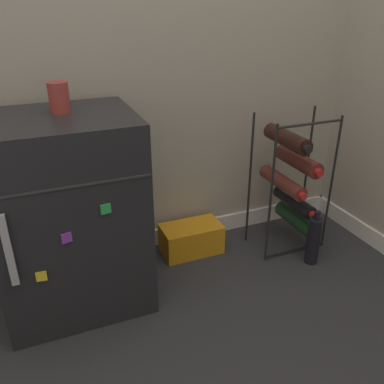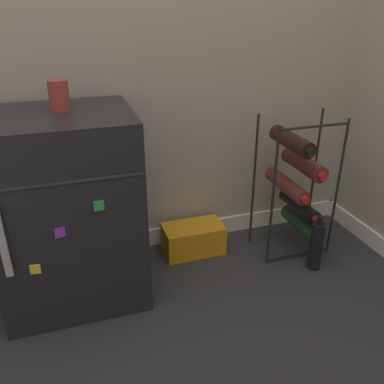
{
  "view_description": "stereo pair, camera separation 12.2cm",
  "coord_description": "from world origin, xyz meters",
  "px_view_note": "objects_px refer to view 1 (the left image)",
  "views": [
    {
      "loc": [
        -0.58,
        -1.08,
        1.16
      ],
      "look_at": [
        0.03,
        0.4,
        0.39
      ],
      "focal_mm": 38.0,
      "sensor_mm": 36.0,
      "label": 1
    },
    {
      "loc": [
        -0.46,
        -1.12,
        1.16
      ],
      "look_at": [
        0.03,
        0.4,
        0.39
      ],
      "focal_mm": 38.0,
      "sensor_mm": 36.0,
      "label": 2
    }
  ],
  "objects_px": {
    "loose_bottle_floor": "(313,240)",
    "mini_fridge": "(70,215)",
    "fridge_top_cup": "(59,98)",
    "wine_rack": "(292,182)",
    "soda_box": "(191,239)"
  },
  "relations": [
    {
      "from": "wine_rack",
      "to": "loose_bottle_floor",
      "type": "relative_size",
      "value": 2.48
    },
    {
      "from": "soda_box",
      "to": "fridge_top_cup",
      "type": "bearing_deg",
      "value": -170.43
    },
    {
      "from": "mini_fridge",
      "to": "wine_rack",
      "type": "bearing_deg",
      "value": 0.83
    },
    {
      "from": "mini_fridge",
      "to": "fridge_top_cup",
      "type": "height_order",
      "value": "fridge_top_cup"
    },
    {
      "from": "mini_fridge",
      "to": "soda_box",
      "type": "relative_size",
      "value": 2.67
    },
    {
      "from": "mini_fridge",
      "to": "fridge_top_cup",
      "type": "bearing_deg",
      "value": 57.63
    },
    {
      "from": "mini_fridge",
      "to": "fridge_top_cup",
      "type": "xyz_separation_m",
      "value": [
        0.02,
        0.04,
        0.45
      ]
    },
    {
      "from": "wine_rack",
      "to": "fridge_top_cup",
      "type": "bearing_deg",
      "value": 178.71
    },
    {
      "from": "mini_fridge",
      "to": "fridge_top_cup",
      "type": "distance_m",
      "value": 0.45
    },
    {
      "from": "mini_fridge",
      "to": "wine_rack",
      "type": "xyz_separation_m",
      "value": [
        1.05,
        0.02,
        -0.05
      ]
    },
    {
      "from": "soda_box",
      "to": "loose_bottle_floor",
      "type": "height_order",
      "value": "loose_bottle_floor"
    },
    {
      "from": "wine_rack",
      "to": "soda_box",
      "type": "distance_m",
      "value": 0.57
    },
    {
      "from": "loose_bottle_floor",
      "to": "mini_fridge",
      "type": "bearing_deg",
      "value": 170.65
    },
    {
      "from": "mini_fridge",
      "to": "wine_rack",
      "type": "distance_m",
      "value": 1.05
    },
    {
      "from": "fridge_top_cup",
      "to": "loose_bottle_floor",
      "type": "xyz_separation_m",
      "value": [
        1.04,
        -0.21,
        -0.72
      ]
    }
  ]
}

